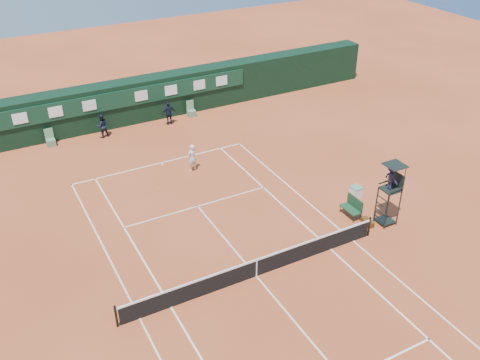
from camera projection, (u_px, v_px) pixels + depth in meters
name	position (u px, v px, depth m)	size (l,w,h in m)	color
ground	(256.00, 276.00, 24.03)	(90.00, 90.00, 0.00)	#BC532C
court_lines	(256.00, 276.00, 24.03)	(11.05, 23.85, 0.01)	white
tennis_net	(256.00, 267.00, 23.77)	(12.90, 0.10, 1.10)	black
back_wall	(124.00, 102.00, 37.42)	(40.00, 1.65, 3.00)	black
linesman_chair_left	(51.00, 141.00, 34.86)	(0.55, 0.50, 1.15)	#54805C
linesman_chair_right	(191.00, 112.00, 38.91)	(0.55, 0.50, 1.15)	#558362
umpire_chair	(391.00, 182.00, 26.30)	(0.96, 0.95, 3.42)	black
player_bench	(353.00, 206.00, 27.80)	(0.56, 1.20, 1.10)	#183D25
tennis_bag	(368.00, 222.00, 27.35)	(0.33, 0.75, 0.28)	black
cooler	(356.00, 192.00, 29.52)	(0.57, 0.57, 0.65)	silver
tennis_ball	(160.00, 189.00, 30.37)	(0.07, 0.07, 0.07)	gold
player	(192.00, 158.00, 31.78)	(0.63, 0.41, 1.72)	silver
ball_kid_left	(102.00, 126.00, 35.69)	(0.81, 0.63, 1.67)	black
ball_kid_right	(169.00, 113.00, 37.42)	(0.98, 0.41, 1.68)	black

